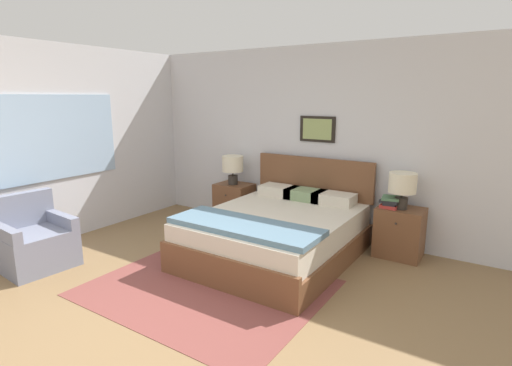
{
  "coord_description": "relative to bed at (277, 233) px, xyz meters",
  "views": [
    {
      "loc": [
        2.39,
        -1.92,
        1.92
      ],
      "look_at": [
        0.02,
        1.73,
        0.97
      ],
      "focal_mm": 28.0,
      "sensor_mm": 36.0,
      "label": 1
    }
  ],
  "objects": [
    {
      "name": "table_lamp_by_door",
      "position": [
        1.24,
        0.8,
        0.59
      ],
      "size": [
        0.32,
        0.32,
        0.44
      ],
      "color": "#2D2823",
      "rests_on": "nightstand_by_door"
    },
    {
      "name": "table_lamp_near_window",
      "position": [
        -1.24,
        0.8,
        0.59
      ],
      "size": [
        0.32,
        0.32,
        0.44
      ],
      "color": "#2D2823",
      "rests_on": "nightstand_near_window"
    },
    {
      "name": "book_slim_near_top",
      "position": [
        1.12,
        0.79,
        0.42
      ],
      "size": [
        0.23,
        0.26,
        0.03
      ],
      "rotation": [
        0.0,
        0.0,
        0.17
      ],
      "color": "#4C7551",
      "rests_on": "book_novel_upper"
    },
    {
      "name": "book_thick_bottom",
      "position": [
        1.12,
        0.79,
        0.32
      ],
      "size": [
        0.21,
        0.22,
        0.04
      ],
      "rotation": [
        0.0,
        0.0,
        -0.09
      ],
      "color": "#B7332D",
      "rests_on": "nightstand_by_door"
    },
    {
      "name": "book_hardcover_middle",
      "position": [
        1.12,
        0.79,
        0.36
      ],
      "size": [
        0.15,
        0.22,
        0.03
      ],
      "rotation": [
        0.0,
        0.0,
        0.05
      ],
      "color": "#232328",
      "rests_on": "book_thick_bottom"
    },
    {
      "name": "book_novel_upper",
      "position": [
        1.12,
        0.79,
        0.39
      ],
      "size": [
        0.23,
        0.23,
        0.04
      ],
      "rotation": [
        0.0,
        0.0,
        -0.07
      ],
      "color": "#232328",
      "rests_on": "book_hardcover_middle"
    },
    {
      "name": "armchair",
      "position": [
        -2.19,
        -1.76,
        -0.02
      ],
      "size": [
        0.76,
        0.77,
        0.83
      ],
      "rotation": [
        0.0,
        0.0,
        -1.65
      ],
      "color": "gray",
      "rests_on": "ground_plane"
    },
    {
      "name": "nightstand_by_door",
      "position": [
        1.24,
        0.83,
        -0.0
      ],
      "size": [
        0.54,
        0.44,
        0.61
      ],
      "color": "brown",
      "rests_on": "ground_plane"
    },
    {
      "name": "wall_back",
      "position": [
        -0.1,
        1.12,
        0.99
      ],
      "size": [
        7.66,
        0.09,
        2.6
      ],
      "color": "silver",
      "rests_on": "ground_plane"
    },
    {
      "name": "area_rug_main",
      "position": [
        -0.18,
        -1.1,
        -0.3
      ],
      "size": [
        2.29,
        1.85,
        0.01
      ],
      "color": "brown",
      "rests_on": "ground_plane"
    },
    {
      "name": "ground_plane",
      "position": [
        -0.1,
        -2.06,
        -0.31
      ],
      "size": [
        16.0,
        16.0,
        0.0
      ],
      "primitive_type": "plane",
      "color": "olive"
    },
    {
      "name": "wall_left",
      "position": [
        -2.76,
        -0.51,
        1.0
      ],
      "size": [
        0.08,
        5.55,
        2.6
      ],
      "color": "silver",
      "rests_on": "ground_plane"
    },
    {
      "name": "bed",
      "position": [
        0.0,
        0.0,
        0.0
      ],
      "size": [
        1.71,
        2.11,
        1.1
      ],
      "color": "brown",
      "rests_on": "ground_plane"
    },
    {
      "name": "nightstand_near_window",
      "position": [
        -1.24,
        0.83,
        -0.0
      ],
      "size": [
        0.54,
        0.44,
        0.61
      ],
      "color": "brown",
      "rests_on": "ground_plane"
    }
  ]
}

